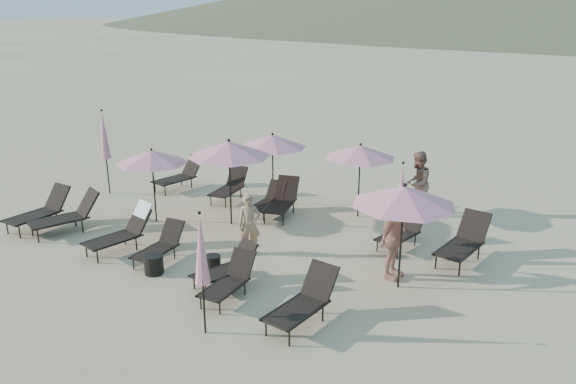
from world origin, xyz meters
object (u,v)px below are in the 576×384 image
Objects in this scene: lounger_2 at (160,245)px; umbrella_closed_1 at (401,192)px; side_table_1 at (213,264)px; umbrella_open_0 at (152,157)px; lounger_7 at (230,186)px; lounger_9 at (282,200)px; lounger_4 at (229,280)px; lounger_8 at (268,200)px; beachgoer_b at (417,183)px; lounger_6 at (180,175)px; umbrella_open_4 at (360,152)px; umbrella_open_3 at (273,141)px; lounger_12 at (40,210)px; umbrella_open_2 at (404,196)px; lounger_1 at (124,230)px; lounger_5 at (304,301)px; lounger_0 at (67,215)px; lounger_11 at (464,241)px; lounger_3 at (227,267)px; beachgoer_a at (249,225)px; umbrella_closed_0 at (201,250)px; umbrella_open_1 at (229,149)px; side_table_0 at (154,264)px; umbrella_closed_2 at (104,136)px; beachgoer_c at (394,238)px; lounger_10 at (402,231)px.

umbrella_closed_1 is (4.60, 3.31, 1.30)m from lounger_2.
umbrella_open_0 is at bearing 156.75° from side_table_1.
lounger_7 is 0.92× the size of lounger_9.
lounger_4 is 0.82× the size of lounger_9.
lounger_2 and lounger_8 have the same top height.
umbrella_closed_1 is at bearing 6.88° from beachgoer_b.
umbrella_open_4 reaches higher than lounger_6.
lounger_2 is 6.10m from umbrella_open_4.
umbrella_open_3 is (-0.40, 0.76, 1.58)m from lounger_8.
beachgoer_b is (-0.91, 3.24, -0.75)m from umbrella_closed_1.
lounger_12 is 10.61m from beachgoer_b.
lounger_2 is 5.84m from umbrella_open_2.
lounger_1 is 4.39m from lounger_8.
lounger_5 is 0.95× the size of lounger_12.
umbrella_open_4 is (2.40, 5.40, 1.53)m from lounger_2.
lounger_0 is 10.26m from lounger_11.
lounger_6 is 7.78m from beachgoer_b.
lounger_1 is at bearing -163.54° from lounger_3.
beachgoer_a is at bearing -32.56° from beachgoer_b.
lounger_5 is 0.78× the size of umbrella_open_3.
lounger_0 is 7.76m from lounger_5.
umbrella_open_2 is (0.87, 2.38, 1.63)m from lounger_5.
lounger_0 is at bearing 166.54° from umbrella_closed_0.
lounger_3 is 4.34m from umbrella_closed_1.
lounger_5 is at bearing -69.23° from lounger_9.
umbrella_open_1 reaches higher than side_table_0.
umbrella_closed_2 is at bearing -165.59° from lounger_7.
lounger_9 is at bearing 113.08° from umbrella_closed_0.
lounger_3 is 1.79m from side_table_0.
lounger_11 reaches higher than lounger_7.
side_table_1 is (-3.73, -1.80, -1.87)m from umbrella_open_2.
umbrella_closed_0 is (-2.82, -5.90, 1.19)m from lounger_11.
side_table_1 is 0.23× the size of beachgoer_b.
umbrella_open_0 is 1.11× the size of beachgoer_c.
umbrella_closed_0 is at bearing -37.46° from lounger_2.
lounger_1 is 3.32m from lounger_3.
lounger_4 is at bearing 2.38° from lounger_1.
umbrella_open_1 is at bearing 85.93° from lounger_2.
lounger_9 is at bearing 131.87° from lounger_5.
umbrella_open_0 is at bearing 72.34° from lounger_0.
lounger_12 is at bearing -155.95° from lounger_9.
lounger_9 is (2.19, -0.22, 0.03)m from lounger_7.
lounger_4 reaches higher than side_table_0.
lounger_3 is 6.74m from beachgoer_b.
umbrella_closed_0 is (6.47, -1.55, 1.18)m from lounger_0.
lounger_4 is 0.81× the size of beachgoer_b.
lounger_4 is 2.26m from beachgoer_a.
lounger_2 is at bearing 150.63° from umbrella_closed_0.
lounger_1 is 8.24m from beachgoer_b.
lounger_10 is 0.58× the size of umbrella_closed_2.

